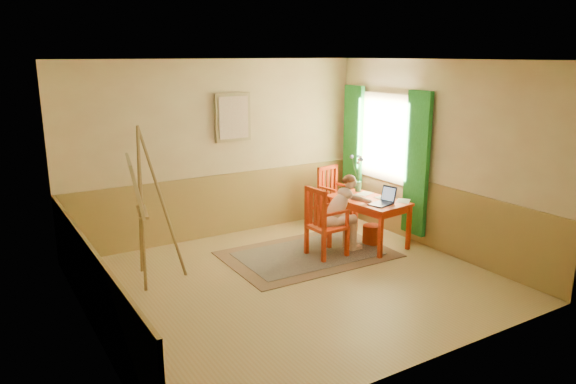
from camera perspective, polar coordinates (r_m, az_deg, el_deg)
room at (r=6.65m, az=0.64°, el=1.64°), size 5.04×4.54×2.84m
wainscot at (r=7.55m, az=-2.60°, el=-3.89°), size 5.00×4.50×1.00m
window at (r=8.96m, az=10.07°, el=4.38°), size 0.12×2.01×2.20m
wall_portrait at (r=8.59m, az=-5.82°, el=7.85°), size 0.60×0.05×0.76m
rug at (r=8.00m, az=2.13°, el=-6.57°), size 2.42×1.63×0.02m
table at (r=8.33m, az=8.45°, el=-1.35°), size 0.86×1.28×0.72m
chair_left at (r=7.77m, az=3.84°, el=-3.22°), size 0.50×0.48×1.04m
chair_back at (r=9.27m, az=4.84°, el=-0.44°), size 0.50×0.52×1.01m
figure at (r=7.93m, az=5.67°, el=-1.97°), size 0.87×0.38×1.17m
laptop at (r=8.08m, az=10.07°, el=-0.90°), size 0.45×0.34×0.25m
papers at (r=8.42m, az=9.01°, el=-0.55°), size 0.97×0.96×0.00m
vase at (r=8.71m, az=7.42°, el=1.84°), size 0.20×0.30×0.60m
wastebasket at (r=8.49m, az=8.83°, el=-4.47°), size 0.28×0.28×0.30m
easel at (r=7.00m, az=-15.50°, el=0.08°), size 0.75×0.91×2.03m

